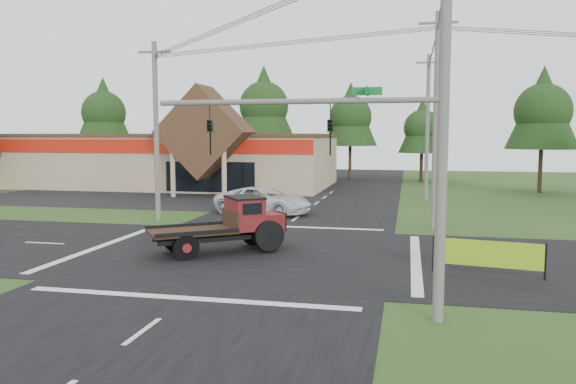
# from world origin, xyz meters

# --- Properties ---
(ground) EXTENTS (120.00, 120.00, 0.00)m
(ground) POSITION_xyz_m (0.00, 0.00, 0.00)
(ground) COLOR #254217
(ground) RESTS_ON ground
(road_ns) EXTENTS (12.00, 120.00, 0.02)m
(road_ns) POSITION_xyz_m (0.00, 0.00, 0.01)
(road_ns) COLOR black
(road_ns) RESTS_ON ground
(road_ew) EXTENTS (120.00, 12.00, 0.02)m
(road_ew) POSITION_xyz_m (0.00, 0.00, 0.01)
(road_ew) COLOR black
(road_ew) RESTS_ON ground
(parking_apron) EXTENTS (28.00, 14.00, 0.02)m
(parking_apron) POSITION_xyz_m (-14.00, 19.00, 0.01)
(parking_apron) COLOR black
(parking_apron) RESTS_ON ground
(cvs_building) EXTENTS (30.40, 18.20, 9.19)m
(cvs_building) POSITION_xyz_m (-15.70, 29.57, 2.78)
(cvs_building) COLOR tan
(cvs_building) RESTS_ON ground
(traffic_signal_mast) EXTENTS (8.12, 0.24, 7.00)m
(traffic_signal_mast) POSITION_xyz_m (5.82, -7.50, 4.43)
(traffic_signal_mast) COLOR #595651
(traffic_signal_mast) RESTS_ON ground
(utility_pole_nr) EXTENTS (2.00, 0.30, 11.00)m
(utility_pole_nr) POSITION_xyz_m (7.50, -7.50, 5.64)
(utility_pole_nr) COLOR #595651
(utility_pole_nr) RESTS_ON ground
(utility_pole_nw) EXTENTS (2.00, 0.30, 10.50)m
(utility_pole_nw) POSITION_xyz_m (-8.00, 8.00, 5.39)
(utility_pole_nw) COLOR #595651
(utility_pole_nw) RESTS_ON ground
(utility_pole_ne) EXTENTS (2.00, 0.30, 11.50)m
(utility_pole_ne) POSITION_xyz_m (8.00, 8.00, 5.89)
(utility_pole_ne) COLOR #595651
(utility_pole_ne) RESTS_ON ground
(utility_pole_n) EXTENTS (2.00, 0.30, 11.20)m
(utility_pole_n) POSITION_xyz_m (8.00, 22.00, 5.74)
(utility_pole_n) COLOR #595651
(utility_pole_n) RESTS_ON ground
(tree_row_a) EXTENTS (6.72, 6.72, 12.12)m
(tree_row_a) POSITION_xyz_m (-30.00, 40.00, 8.05)
(tree_row_a) COLOR #332316
(tree_row_a) RESTS_ON ground
(tree_row_b) EXTENTS (5.60, 5.60, 10.10)m
(tree_row_b) POSITION_xyz_m (-20.00, 42.00, 6.70)
(tree_row_b) COLOR #332316
(tree_row_b) RESTS_ON ground
(tree_row_c) EXTENTS (7.28, 7.28, 13.13)m
(tree_row_c) POSITION_xyz_m (-10.00, 41.00, 8.72)
(tree_row_c) COLOR #332316
(tree_row_c) RESTS_ON ground
(tree_row_d) EXTENTS (6.16, 6.16, 11.11)m
(tree_row_d) POSITION_xyz_m (0.00, 42.00, 7.38)
(tree_row_d) COLOR #332316
(tree_row_d) RESTS_ON ground
(tree_row_e) EXTENTS (5.04, 5.04, 9.09)m
(tree_row_e) POSITION_xyz_m (8.00, 40.00, 6.03)
(tree_row_e) COLOR #332316
(tree_row_e) RESTS_ON ground
(tree_side_ne) EXTENTS (6.16, 6.16, 11.11)m
(tree_side_ne) POSITION_xyz_m (18.00, 30.00, 7.38)
(tree_side_ne) COLOR #332316
(tree_side_ne) RESTS_ON ground
(antique_flatbed_truck) EXTENTS (6.03, 5.25, 2.44)m
(antique_flatbed_truck) POSITION_xyz_m (-1.31, -0.18, 1.22)
(antique_flatbed_truck) COLOR #52130B
(antique_flatbed_truck) RESTS_ON ground
(roadside_banner) EXTENTS (3.87, 0.76, 1.33)m
(roadside_banner) POSITION_xyz_m (9.49, -2.01, 0.67)
(roadside_banner) COLOR #82AC16
(roadside_banner) RESTS_ON ground
(white_pickup) EXTENTS (6.75, 4.24, 1.74)m
(white_pickup) POSITION_xyz_m (-2.47, 11.83, 0.87)
(white_pickup) COLOR silver
(white_pickup) RESTS_ON ground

